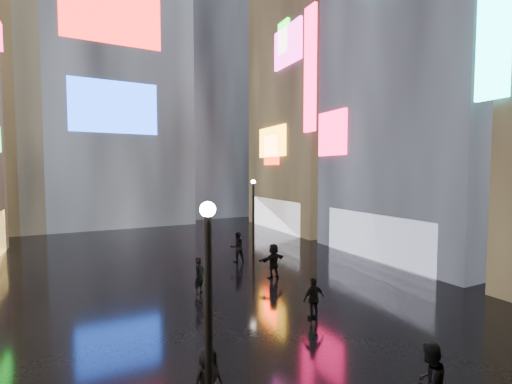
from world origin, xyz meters
TOP-DOWN VIEW (x-y plane):
  - ground at (0.00, 20.00)m, footprint 140.00×140.00m
  - building_right_mid at (15.98, 17.01)m, footprint 10.28×13.70m
  - building_right_far at (15.98, 30.00)m, footprint 10.28×12.00m
  - tower_main at (-3.00, 43.97)m, footprint 16.00×14.20m
  - tower_flank_right at (9.00, 46.00)m, footprint 12.00×12.00m
  - lamp_near at (-3.58, 6.82)m, footprint 0.30×0.30m
  - lamp_far at (4.65, 21.78)m, footprint 0.30×0.30m
  - pedestrian_1 at (1.30, 5.71)m, footprint 0.92×0.73m
  - pedestrian_3 at (2.21, 11.39)m, footprint 0.96×0.42m
  - pedestrian_4 at (-3.15, 8.23)m, footprint 0.91×0.73m
  - pedestrian_5 at (3.36, 16.64)m, footprint 1.80×0.89m
  - pedestrian_6 at (-0.95, 16.09)m, footprint 0.74×0.70m
  - pedestrian_7 at (2.89, 20.51)m, footprint 0.94×0.74m
  - umbrella_2 at (-3.15, 8.23)m, footprint 1.15×1.14m

SIDE VIEW (x-z plane):
  - ground at x=0.00m, z-range 0.00..0.00m
  - pedestrian_4 at x=-3.15m, z-range 0.00..1.63m
  - pedestrian_3 at x=2.21m, z-range 0.00..1.63m
  - pedestrian_6 at x=-0.95m, z-range 0.00..1.71m
  - pedestrian_5 at x=3.36m, z-range 0.00..1.86m
  - pedestrian_1 at x=1.30m, z-range 0.00..1.86m
  - pedestrian_7 at x=2.89m, z-range 0.00..1.90m
  - umbrella_2 at x=-3.15m, z-range 1.63..2.48m
  - lamp_near at x=-3.58m, z-range 0.34..5.54m
  - lamp_far at x=4.65m, z-range 0.34..5.54m
  - building_right_far at x=15.98m, z-range -0.02..27.98m
  - building_right_mid at x=15.98m, z-range -0.01..29.99m
  - tower_flank_right at x=9.00m, z-range 0.00..34.00m
  - tower_main at x=-3.00m, z-range 0.01..42.01m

